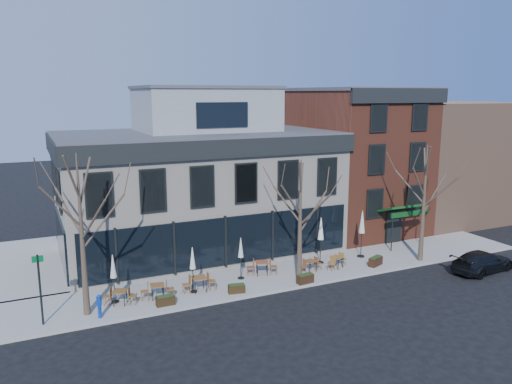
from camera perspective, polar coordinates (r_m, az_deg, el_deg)
name	(u,v)px	position (r m, az deg, el deg)	size (l,w,h in m)	color
ground	(225,271)	(31.20, -3.54, -8.96)	(120.00, 120.00, 0.00)	black
sidewalk_front	(288,273)	(30.64, 3.70, -9.20)	(33.50, 4.70, 0.15)	gray
sidewalk_side	(24,266)	(34.98, -24.97, -7.64)	(4.50, 12.00, 0.15)	gray
corner_building	(198,182)	(34.62, -6.60, 1.11)	(18.39, 10.39, 11.10)	silver
red_brick_building	(354,159)	(40.33, 11.14, 3.72)	(8.20, 11.78, 11.18)	brown
bg_building	(439,159)	(47.67, 20.18, 3.60)	(12.00, 12.00, 10.00)	#8C664C
tree_corner	(82,233)	(25.05, -19.27, -4.47)	(3.93, 3.98, 7.92)	#382B21
tree_mid	(300,220)	(27.96, 5.09, -3.24)	(3.50, 3.55, 7.04)	#382B21
tree_right	(424,202)	(33.24, 18.66, -1.06)	(3.72, 3.77, 7.48)	#382B21
sign_pole	(40,286)	(25.33, -23.47, -9.78)	(0.50, 0.10, 3.40)	black
parked_sedan	(483,262)	(33.75, 24.47, -7.24)	(1.82, 4.47, 1.30)	black
call_box	(99,305)	(25.57, -17.47, -12.26)	(0.25, 0.24, 1.21)	#0C36A6
cafe_set_0	(120,296)	(26.88, -15.28, -11.36)	(1.73, 1.06, 0.90)	brown
cafe_set_1	(158,290)	(27.13, -11.19, -10.91)	(1.82, 0.82, 0.93)	brown
cafe_set_2	(199,282)	(27.68, -6.51, -10.23)	(1.91, 0.80, 0.99)	brown
cafe_set_3	(262,267)	(29.90, 0.69, -8.52)	(1.90, 1.08, 0.98)	brown
cafe_set_4	(310,265)	(30.58, 6.22, -8.27)	(1.65, 0.73, 0.85)	brown
cafe_set_5	(337,261)	(31.43, 9.24, -7.78)	(1.69, 1.02, 0.87)	brown
umbrella_0	(113,269)	(26.71, -16.01, -8.45)	(0.41, 0.41, 2.56)	black
umbrella_1	(193,260)	(27.18, -7.26, -7.77)	(0.41, 0.41, 2.55)	black
umbrella_2	(241,250)	(28.92, -1.75, -6.63)	(0.39, 0.39, 2.46)	black
umbrella_3	(321,231)	(31.67, 7.42, -4.46)	(0.47, 0.47, 2.96)	black
umbrella_4	(362,225)	(33.29, 12.02, -3.66)	(0.50, 0.50, 3.11)	black
planter_0	(165,300)	(26.34, -10.31, -12.08)	(0.95, 0.38, 0.53)	black
planter_1	(237,288)	(27.43, -2.24, -10.96)	(0.96, 0.53, 0.51)	black
planter_2	(305,279)	(28.85, 5.65, -9.81)	(1.03, 0.50, 0.55)	black
planter_3	(376,261)	(32.36, 13.51, -7.68)	(1.13, 0.77, 0.59)	black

